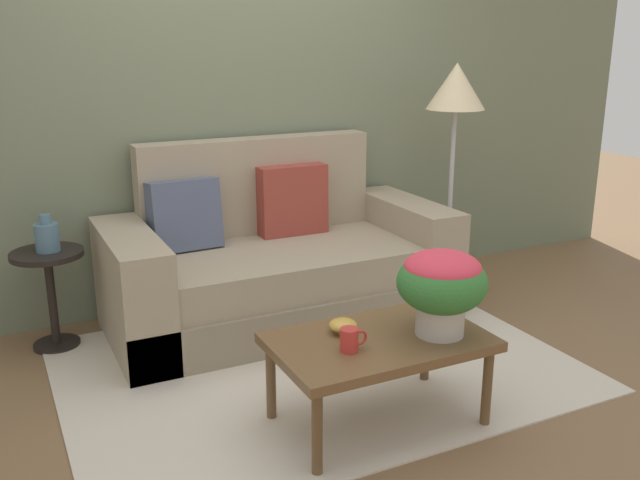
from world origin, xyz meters
TOP-DOWN VIEW (x-y plane):
  - ground_plane at (0.00, 0.00)m, footprint 14.00×14.00m
  - wall_back at (0.00, 1.36)m, footprint 6.40×0.12m
  - area_rug at (0.00, 0.14)m, footprint 2.55×1.89m
  - couch at (0.08, 0.85)m, footprint 2.02×0.95m
  - coffee_table at (0.01, -0.47)m, footprint 0.93×0.57m
  - side_table at (-1.19, 1.01)m, footprint 0.38×0.38m
  - floor_lamp at (1.33, 0.83)m, footprint 0.38×0.38m
  - potted_plant at (0.26, -0.55)m, footprint 0.39×0.39m
  - coffee_mug at (-0.17, -0.53)m, footprint 0.12×0.08m
  - snack_bowl at (-0.11, -0.36)m, footprint 0.13×0.13m
  - table_vase at (-1.18, 1.01)m, footprint 0.13×0.13m

SIDE VIEW (x-z plane):
  - ground_plane at x=0.00m, z-range 0.00..0.00m
  - area_rug at x=0.00m, z-range 0.00..0.01m
  - couch at x=0.08m, z-range -0.21..0.86m
  - coffee_table at x=0.01m, z-range 0.16..0.57m
  - side_table at x=-1.19m, z-range 0.11..0.66m
  - snack_bowl at x=-0.11m, z-range 0.41..0.48m
  - coffee_mug at x=-0.17m, z-range 0.41..0.51m
  - table_vase at x=-1.18m, z-range 0.54..0.74m
  - potted_plant at x=0.26m, z-range 0.46..0.84m
  - floor_lamp at x=1.33m, z-range 0.50..2.01m
  - wall_back at x=0.00m, z-range 0.00..2.68m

